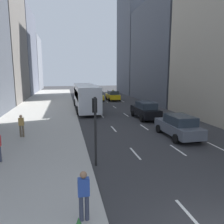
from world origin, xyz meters
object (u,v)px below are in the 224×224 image
object	(u,v)px
city_bus	(86,96)
pedestrian_far_walking	(21,125)
taxi_second	(113,95)
sedan_black_near	(145,110)
taxi_lead	(97,96)
traffic_light_pole	(95,120)
pedestrian_near_curb	(84,193)
sedan_silver_behind	(178,126)

from	to	relation	value
city_bus	pedestrian_far_walking	distance (m)	13.36
taxi_second	pedestrian_far_walking	distance (m)	23.89
taxi_second	city_bus	distance (m)	10.62
taxi_second	sedan_black_near	xyz separation A→B (m)	(0.00, -16.08, 0.04)
taxi_lead	traffic_light_pole	distance (m)	27.02
pedestrian_far_walking	taxi_second	bearing A→B (deg)	61.53
taxi_lead	city_bus	bearing A→B (deg)	-107.43
taxi_lead	taxi_second	size ratio (longest dim) A/B	1.00
taxi_lead	sedan_black_near	distance (m)	16.31
taxi_second	pedestrian_near_curb	size ratio (longest dim) A/B	2.67
taxi_lead	traffic_light_pole	xyz separation A→B (m)	(-3.95, -26.68, 1.53)
taxi_second	sedan_black_near	bearing A→B (deg)	-90.00
sedan_black_near	pedestrian_near_curb	bearing A→B (deg)	-117.08
taxi_lead	sedan_silver_behind	world-z (taller)	taxi_lead
taxi_second	traffic_light_pole	bearing A→B (deg)	-104.19
city_bus	pedestrian_far_walking	world-z (taller)	city_bus
taxi_lead	pedestrian_near_curb	xyz separation A→B (m)	(-4.93, -31.17, 0.19)
pedestrian_near_curb	traffic_light_pole	world-z (taller)	traffic_light_pole
city_bus	pedestrian_near_curb	bearing A→B (deg)	-95.44
traffic_light_pole	taxi_second	bearing A→B (deg)	75.81
sedan_black_near	pedestrian_near_curb	xyz separation A→B (m)	(-7.73, -15.11, 0.15)
sedan_silver_behind	pedestrian_near_curb	bearing A→B (deg)	-133.39
taxi_lead	sedan_black_near	bearing A→B (deg)	-80.11
sedan_black_near	traffic_light_pole	bearing A→B (deg)	-122.44
taxi_lead	sedan_black_near	xyz separation A→B (m)	(2.80, -16.06, 0.04)
taxi_lead	pedestrian_far_walking	distance (m)	22.67
pedestrian_near_curb	taxi_second	bearing A→B (deg)	76.09
pedestrian_far_walking	traffic_light_pole	world-z (taller)	traffic_light_pole
sedan_black_near	pedestrian_far_walking	distance (m)	12.40
taxi_second	sedan_silver_behind	world-z (taller)	taxi_second
taxi_lead	pedestrian_near_curb	bearing A→B (deg)	-98.98
city_bus	pedestrian_near_curb	size ratio (longest dim) A/B	7.04
traffic_light_pole	city_bus	bearing A→B (deg)	86.33
sedan_silver_behind	taxi_lead	bearing A→B (deg)	96.94
pedestrian_near_curb	pedestrian_far_walking	size ratio (longest dim) A/B	1.00
sedan_black_near	taxi_lead	bearing A→B (deg)	99.89
sedan_silver_behind	pedestrian_near_curb	distance (m)	11.25
taxi_lead	pedestrian_far_walking	xyz separation A→B (m)	(-8.59, -20.98, 0.19)
pedestrian_far_walking	pedestrian_near_curb	bearing A→B (deg)	-70.25
taxi_second	pedestrian_far_walking	bearing A→B (deg)	-118.47
city_bus	sedan_silver_behind	bearing A→B (deg)	-68.22
city_bus	traffic_light_pole	xyz separation A→B (m)	(-1.14, -17.73, 0.62)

